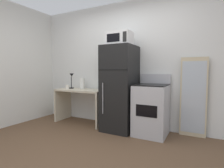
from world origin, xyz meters
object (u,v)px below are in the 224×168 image
Objects in this scene: refrigerator at (120,88)px; coffee_mug at (67,87)px; desk at (82,99)px; desk_lamp at (72,78)px; paper_towel_roll at (82,83)px; microwave at (120,39)px; oven_range at (151,109)px; leaning_mirror at (193,97)px.

coffee_mug is at bearing -176.94° from refrigerator.
desk is 3.27× the size of desk_lamp.
paper_towel_roll is at bearing 21.29° from desk_lamp.
paper_towel_roll is at bearing 120.34° from desk.
desk is 2.51× the size of microwave.
microwave reaches higher than oven_range.
microwave reaches higher than refrigerator.
desk_lamp is (-0.32, 0.04, 0.47)m from desk.
oven_range is 0.76m from leaning_mirror.
desk is 1.59m from oven_range.
microwave is at bearing -5.23° from desk_lamp.
coffee_mug is 2.60m from leaning_mirror.
oven_range is at bearing 2.75° from coffee_mug.
refrigerator is 0.71m from oven_range.
desk_lamp reaches higher than paper_towel_roll.
desk_lamp is 0.22× the size of refrigerator.
paper_towel_roll is (-0.08, 0.14, 0.35)m from desk.
paper_towel_roll is (0.22, 0.26, 0.07)m from coffee_mug.
desk_lamp reaches higher than desk.
oven_range is at bearing -1.06° from desk.
desk is 1.58m from microwave.
microwave reaches higher than leaning_mirror.
desk is 4.81× the size of paper_towel_roll.
microwave is at bearing -89.68° from refrigerator.
coffee_mug is (-0.30, -0.12, 0.27)m from desk.
microwave reaches higher than paper_towel_roll.
desk is 0.38m from paper_towel_roll.
desk_lamp is 1.30m from refrigerator.
leaning_mirror reaches higher than paper_towel_roll.
desk is 0.43m from coffee_mug.
microwave is at bearing -175.91° from oven_range.
oven_range is at bearing 4.09° from microwave.
desk_lamp is at bearing 174.77° from microwave.
refrigerator is at bearing -167.87° from leaning_mirror.
oven_range is (0.62, 0.04, -1.30)m from microwave.
microwave is (1.28, 0.05, 0.97)m from coffee_mug.
oven_range is 0.79× the size of leaning_mirror.
coffee_mug is 1.93m from oven_range.
desk_lamp is 3.72× the size of coffee_mug.
desk_lamp is 0.32× the size of oven_range.
coffee_mug is 0.06× the size of refrigerator.
oven_range is at bearing -2.21° from desk_lamp.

